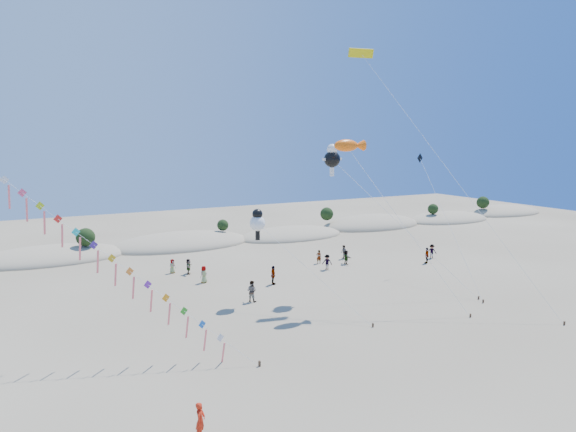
{
  "coord_description": "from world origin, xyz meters",
  "views": [
    {
      "loc": [
        -16.25,
        -17.95,
        13.61
      ],
      "look_at": [
        0.17,
        14.0,
        8.17
      ],
      "focal_mm": 30.0,
      "sensor_mm": 36.0,
      "label": 1
    }
  ],
  "objects_px": {
    "fish_kite": "(350,146)",
    "parafoil_kite": "(364,58)",
    "kite_train": "(16,190)",
    "flyer_foreground": "(200,420)"
  },
  "relations": [
    {
      "from": "kite_train",
      "to": "flyer_foreground",
      "type": "bearing_deg",
      "value": -62.85
    },
    {
      "from": "fish_kite",
      "to": "kite_train",
      "type": "bearing_deg",
      "value": 178.46
    },
    {
      "from": "kite_train",
      "to": "flyer_foreground",
      "type": "relative_size",
      "value": 13.84
    },
    {
      "from": "fish_kite",
      "to": "parafoil_kite",
      "type": "relative_size",
      "value": 0.63
    },
    {
      "from": "kite_train",
      "to": "fish_kite",
      "type": "bearing_deg",
      "value": -1.54
    },
    {
      "from": "parafoil_kite",
      "to": "fish_kite",
      "type": "bearing_deg",
      "value": -138.17
    },
    {
      "from": "kite_train",
      "to": "flyer_foreground",
      "type": "height_order",
      "value": "kite_train"
    },
    {
      "from": "parafoil_kite",
      "to": "kite_train",
      "type": "bearing_deg",
      "value": -174.65
    },
    {
      "from": "kite_train",
      "to": "parafoil_kite",
      "type": "distance_m",
      "value": 30.3
    },
    {
      "from": "kite_train",
      "to": "parafoil_kite",
      "type": "height_order",
      "value": "parafoil_kite"
    }
  ]
}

